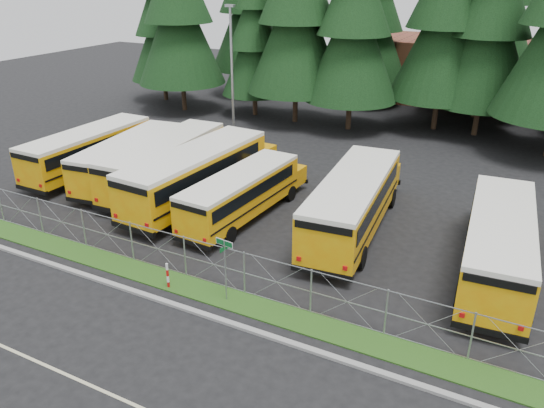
{
  "coord_description": "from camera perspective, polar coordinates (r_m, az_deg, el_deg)",
  "views": [
    {
      "loc": [
        11.67,
        -17.2,
        12.58
      ],
      "look_at": [
        0.7,
        4.0,
        1.88
      ],
      "focal_mm": 35.0,
      "sensor_mm": 36.0,
      "label": 1
    }
  ],
  "objects": [
    {
      "name": "brick_building",
      "position": [
        58.27,
        21.97,
        13.0
      ],
      "size": [
        22.0,
        10.0,
        6.0
      ],
      "primitive_type": "cube",
      "color": "brown",
      "rests_on": "ground"
    },
    {
      "name": "grass_verge",
      "position": [
        23.1,
        -8.17,
        -9.02
      ],
      "size": [
        50.0,
        1.4,
        0.06
      ],
      "primitive_type": "cube",
      "color": "#1B4212",
      "rests_on": "ground"
    },
    {
      "name": "bus_4",
      "position": [
        28.68,
        -3.0,
        1.0
      ],
      "size": [
        3.02,
        10.21,
        2.64
      ],
      "primitive_type": null,
      "rotation": [
        0.0,
        0.0,
        -0.06
      ],
      "color": "orange",
      "rests_on": "ground"
    },
    {
      "name": "conifer_6",
      "position": [
        45.3,
        22.54,
        17.36
      ],
      "size": [
        7.75,
        7.75,
        17.14
      ],
      "primitive_type": null,
      "color": "black",
      "rests_on": "ground"
    },
    {
      "name": "bus_3",
      "position": [
        30.78,
        -7.66,
        3.06
      ],
      "size": [
        3.63,
        12.44,
        3.22
      ],
      "primitive_type": null,
      "rotation": [
        0.0,
        0.0,
        -0.06
      ],
      "color": "orange",
      "rests_on": "ground"
    },
    {
      "name": "bus_0",
      "position": [
        37.11,
        -18.68,
        5.42
      ],
      "size": [
        2.78,
        11.16,
        2.92
      ],
      "primitive_type": null,
      "rotation": [
        0.0,
        0.0,
        -0.01
      ],
      "color": "orange",
      "rests_on": "ground"
    },
    {
      "name": "bus_6",
      "position": [
        27.26,
        8.86,
        0.03
      ],
      "size": [
        3.87,
        12.18,
        3.14
      ],
      "primitive_type": null,
      "rotation": [
        0.0,
        0.0,
        0.09
      ],
      "color": "orange",
      "rests_on": "ground"
    },
    {
      "name": "striped_bollard",
      "position": [
        23.1,
        -11.16,
        -7.59
      ],
      "size": [
        0.11,
        0.11,
        1.2
      ],
      "primitive_type": "cylinder",
      "color": "#B20C0C",
      "rests_on": "ground"
    },
    {
      "name": "street_sign",
      "position": [
        21.23,
        -5.09,
        -5.73
      ],
      "size": [
        0.84,
        0.55,
        2.81
      ],
      "color": "#989BA1",
      "rests_on": "ground"
    },
    {
      "name": "bus_2",
      "position": [
        33.27,
        -11.02,
        4.32
      ],
      "size": [
        3.33,
        11.87,
        3.08
      ],
      "primitive_type": null,
      "rotation": [
        0.0,
        0.0,
        0.05
      ],
      "color": "orange",
      "rests_on": "ground"
    },
    {
      "name": "curb",
      "position": [
        22.17,
        -10.28,
        -10.67
      ],
      "size": [
        50.0,
        0.25,
        0.12
      ],
      "primitive_type": "cube",
      "color": "gray",
      "rests_on": "ground"
    },
    {
      "name": "road_lane_line",
      "position": [
        19.46,
        -19.34,
        -17.76
      ],
      "size": [
        50.0,
        0.12,
        0.01
      ],
      "primitive_type": "cube",
      "color": "beige",
      "rests_on": "ground"
    },
    {
      "name": "conifer_2",
      "position": [
        48.89,
        -1.93,
        17.11
      ],
      "size": [
        5.97,
        5.97,
        13.2
      ],
      "primitive_type": null,
      "color": "black",
      "rests_on": "ground"
    },
    {
      "name": "conifer_4",
      "position": [
        44.38,
        8.83,
        18.6
      ],
      "size": [
        7.68,
        7.68,
        16.98
      ],
      "primitive_type": null,
      "color": "black",
      "rests_on": "ground"
    },
    {
      "name": "conifer_3",
      "position": [
        46.23,
        2.7,
        19.98
      ],
      "size": [
        8.35,
        8.35,
        18.46
      ],
      "primitive_type": null,
      "color": "black",
      "rests_on": "ground"
    },
    {
      "name": "bus_east",
      "position": [
        25.2,
        23.14,
        -4.03
      ],
      "size": [
        3.57,
        11.64,
        3.01
      ],
      "primitive_type": null,
      "rotation": [
        0.0,
        0.0,
        0.08
      ],
      "color": "orange",
      "rests_on": "ground"
    },
    {
      "name": "light_standard",
      "position": [
        40.95,
        -4.32,
        14.14
      ],
      "size": [
        0.7,
        0.35,
        10.14
      ],
      "color": "#989BA1",
      "rests_on": "ground"
    },
    {
      "name": "conifer_10",
      "position": [
        57.5,
        -2.3,
        20.82
      ],
      "size": [
        8.37,
        8.37,
        18.52
      ],
      "primitive_type": null,
      "color": "black",
      "rests_on": "ground"
    },
    {
      "name": "conifer_5",
      "position": [
        45.96,
        18.37,
        18.65
      ],
      "size": [
        8.21,
        8.21,
        18.15
      ],
      "primitive_type": null,
      "color": "black",
      "rests_on": "ground"
    },
    {
      "name": "ground",
      "position": [
        24.29,
        -5.87,
        -7.17
      ],
      "size": [
        120.0,
        120.0,
        0.0
      ],
      "primitive_type": "plane",
      "color": "black",
      "rests_on": "ground"
    },
    {
      "name": "bus_1",
      "position": [
        34.87,
        -14.72,
        4.66
      ],
      "size": [
        3.83,
        11.0,
        2.82
      ],
      "primitive_type": null,
      "rotation": [
        0.0,
        0.0,
        0.12
      ],
      "color": "orange",
      "rests_on": "ground"
    },
    {
      "name": "conifer_1",
      "position": [
        51.1,
        -10.07,
        19.66
      ],
      "size": [
        8.03,
        8.03,
        17.75
      ],
      "primitive_type": null,
      "color": "black",
      "rests_on": "ground"
    },
    {
      "name": "conifer_11",
      "position": [
        53.58,
        10.93,
        18.67
      ],
      "size": [
        7.09,
        7.09,
        15.68
      ],
      "primitive_type": null,
      "color": "black",
      "rests_on": "ground"
    },
    {
      "name": "chainlink_fence",
      "position": [
        23.08,
        -7.32,
        -6.18
      ],
      "size": [
        44.0,
        0.1,
        2.0
      ],
      "primitive_type": null,
      "color": "#989BA1",
      "rests_on": "ground"
    },
    {
      "name": "conifer_0",
      "position": [
        55.97,
        -11.92,
        18.09
      ],
      "size": [
        6.45,
        6.45,
        14.27
      ],
      "primitive_type": null,
      "color": "black",
      "rests_on": "ground"
    }
  ]
}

